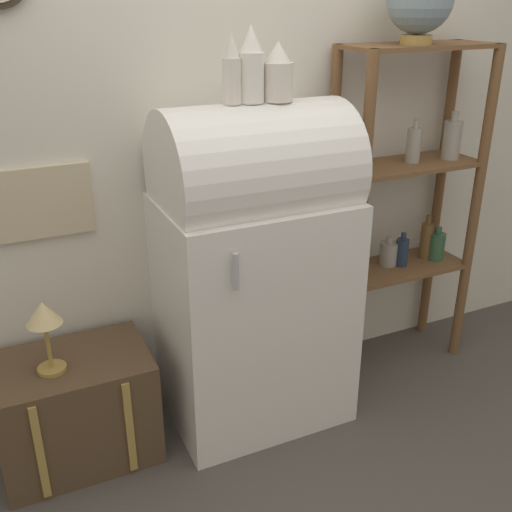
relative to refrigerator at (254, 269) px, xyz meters
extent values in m
plane|color=#4C4742|center=(0.00, -0.27, -0.72)|extent=(12.00, 12.00, 0.00)
cube|color=silver|center=(0.00, 0.31, 0.63)|extent=(7.00, 0.05, 2.70)
cube|color=#C6B793|center=(-0.82, 0.27, 0.33)|extent=(0.44, 0.02, 0.29)
cube|color=white|center=(0.00, 0.00, -0.21)|extent=(0.77, 0.56, 1.04)
cylinder|color=white|center=(0.00, 0.00, 0.43)|extent=(0.76, 0.53, 0.53)
cylinder|color=#B7B7BC|center=(-0.21, -0.30, 0.16)|extent=(0.02, 0.02, 0.14)
cube|color=brown|center=(-0.80, 0.03, -0.49)|extent=(0.61, 0.42, 0.46)
cube|color=#AD8942|center=(-0.96, -0.18, -0.49)|extent=(0.03, 0.01, 0.42)
cube|color=#AD8942|center=(-0.63, -0.18, -0.49)|extent=(0.03, 0.01, 0.42)
cylinder|color=brown|center=(0.51, -0.03, 0.08)|extent=(0.05, 0.05, 1.60)
cylinder|color=brown|center=(1.19, -0.03, 0.08)|extent=(0.05, 0.05, 1.60)
cylinder|color=brown|center=(0.51, 0.24, 0.08)|extent=(0.05, 0.05, 1.60)
cylinder|color=brown|center=(1.19, 0.24, 0.08)|extent=(0.05, 0.05, 1.60)
cube|color=brown|center=(0.85, 0.10, -0.20)|extent=(0.70, 0.30, 0.02)
cube|color=brown|center=(0.85, 0.10, 0.33)|extent=(0.70, 0.30, 0.02)
cube|color=brown|center=(0.85, 0.10, 0.87)|extent=(0.70, 0.30, 0.02)
cylinder|color=brown|center=(1.04, 0.12, -0.10)|extent=(0.06, 0.06, 0.19)
cylinder|color=brown|center=(1.04, 0.12, 0.02)|extent=(0.03, 0.03, 0.05)
cylinder|color=#9E998E|center=(0.81, 0.13, -0.13)|extent=(0.09, 0.09, 0.12)
cylinder|color=#9E998E|center=(0.81, 0.13, -0.06)|extent=(0.04, 0.04, 0.03)
cylinder|color=#23334C|center=(0.87, 0.10, -0.12)|extent=(0.06, 0.06, 0.14)
cylinder|color=#23334C|center=(0.87, 0.10, -0.03)|extent=(0.03, 0.03, 0.04)
cylinder|color=#9E998E|center=(1.08, 0.08, 0.43)|extent=(0.09, 0.09, 0.18)
cylinder|color=#9E998E|center=(1.08, 0.08, 0.55)|extent=(0.03, 0.03, 0.05)
cylinder|color=#9E998E|center=(0.87, 0.11, 0.42)|extent=(0.07, 0.07, 0.16)
cylinder|color=#9E998E|center=(0.87, 0.11, 0.52)|extent=(0.03, 0.03, 0.04)
cylinder|color=#335B3D|center=(1.08, 0.09, -0.12)|extent=(0.08, 0.08, 0.14)
cylinder|color=#335B3D|center=(1.08, 0.09, -0.03)|extent=(0.03, 0.03, 0.04)
cylinder|color=#AD8942|center=(0.79, 0.06, 0.90)|extent=(0.14, 0.14, 0.04)
cylinder|color=silver|center=(-0.09, 0.00, 0.78)|extent=(0.07, 0.07, 0.17)
cone|color=silver|center=(-0.09, 0.00, 0.91)|extent=(0.06, 0.06, 0.09)
cylinder|color=white|center=(-0.01, 0.00, 0.79)|extent=(0.10, 0.10, 0.18)
cone|color=white|center=(-0.01, 0.00, 0.93)|extent=(0.08, 0.08, 0.10)
cylinder|color=silver|center=(0.09, -0.01, 0.77)|extent=(0.11, 0.11, 0.14)
cone|color=silver|center=(0.09, -0.01, 0.88)|extent=(0.10, 0.10, 0.08)
cylinder|color=#AD8942|center=(-0.87, -0.01, -0.25)|extent=(0.11, 0.11, 0.02)
cylinder|color=#AD8942|center=(-0.87, -0.01, -0.15)|extent=(0.02, 0.02, 0.19)
cone|color=#DBC184|center=(-0.87, -0.01, -0.01)|extent=(0.13, 0.13, 0.09)
camera|label=1|loc=(-0.97, -2.10, 1.07)|focal=42.00mm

